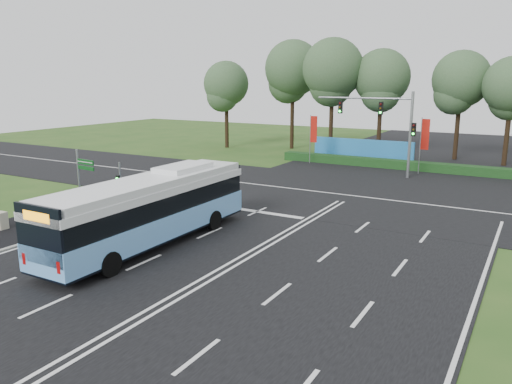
# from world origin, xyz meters

# --- Properties ---
(ground) EXTENTS (120.00, 120.00, 0.00)m
(ground) POSITION_xyz_m (0.00, 0.00, 0.00)
(ground) COLOR #2A501A
(ground) RESTS_ON ground
(road_main) EXTENTS (20.00, 120.00, 0.04)m
(road_main) POSITION_xyz_m (0.00, 0.00, 0.02)
(road_main) COLOR black
(road_main) RESTS_ON ground
(road_cross) EXTENTS (120.00, 14.00, 0.05)m
(road_cross) POSITION_xyz_m (0.00, 12.00, 0.03)
(road_cross) COLOR black
(road_cross) RESTS_ON ground
(bike_path) EXTENTS (5.00, 18.00, 0.06)m
(bike_path) POSITION_xyz_m (-12.50, -3.00, 0.03)
(bike_path) COLOR black
(bike_path) RESTS_ON ground
(kerb_strip) EXTENTS (0.25, 18.00, 0.12)m
(kerb_strip) POSITION_xyz_m (-10.10, -3.00, 0.06)
(kerb_strip) COLOR gray
(kerb_strip) RESTS_ON ground
(city_bus) EXTENTS (2.78, 12.48, 3.58)m
(city_bus) POSITION_xyz_m (-4.66, -2.91, 1.80)
(city_bus) COLOR #69ACF4
(city_bus) RESTS_ON ground
(pedestrian_signal) EXTENTS (0.27, 0.40, 2.99)m
(pedestrian_signal) POSITION_xyz_m (-10.81, 1.22, 1.63)
(pedestrian_signal) COLOR gray
(pedestrian_signal) RESTS_ON ground
(street_sign) EXTENTS (1.53, 0.24, 3.94)m
(street_sign) POSITION_xyz_m (-11.83, -0.73, 2.48)
(street_sign) COLOR gray
(street_sign) RESTS_ON ground
(utility_cabinet) EXTENTS (0.59, 0.49, 0.98)m
(utility_cabinet) POSITION_xyz_m (-13.38, -5.02, 0.49)
(utility_cabinet) COLOR beige
(utility_cabinet) RESTS_ON ground
(banner_flag_left) EXTENTS (0.68, 0.16, 4.66)m
(banner_flag_left) POSITION_xyz_m (-7.71, 23.26, 3.03)
(banner_flag_left) COLOR gray
(banner_flag_left) RESTS_ON ground
(banner_flag_mid) EXTENTS (0.71, 0.07, 4.81)m
(banner_flag_mid) POSITION_xyz_m (2.61, 22.82, 3.13)
(banner_flag_mid) COLOR gray
(banner_flag_mid) RESTS_ON ground
(traffic_light_gantry) EXTENTS (8.41, 0.28, 7.00)m
(traffic_light_gantry) POSITION_xyz_m (0.21, 20.50, 4.66)
(traffic_light_gantry) COLOR gray
(traffic_light_gantry) RESTS_ON ground
(hedge) EXTENTS (22.00, 1.20, 0.80)m
(hedge) POSITION_xyz_m (0.00, 24.50, 0.40)
(hedge) COLOR #153212
(hedge) RESTS_ON ground
(blue_hoarding) EXTENTS (10.00, 0.30, 2.20)m
(blue_hoarding) POSITION_xyz_m (-4.00, 27.00, 1.10)
(blue_hoarding) COLOR #2273B9
(blue_hoarding) RESTS_ON ground
(eucalyptus_row) EXTENTS (53.89, 9.47, 12.66)m
(eucalyptus_row) POSITION_xyz_m (4.14, 31.01, 8.59)
(eucalyptus_row) COLOR black
(eucalyptus_row) RESTS_ON ground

